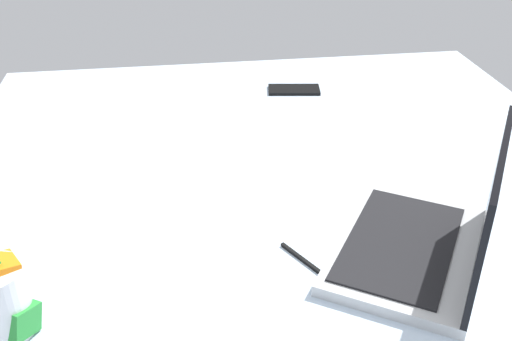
% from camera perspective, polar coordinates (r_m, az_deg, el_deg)
% --- Properties ---
extents(bed_mattress, '(1.80, 1.40, 0.18)m').
position_cam_1_polar(bed_mattress, '(1.14, 4.49, -9.42)').
color(bed_mattress, silver).
rests_on(bed_mattress, ground).
extents(laptop, '(0.40, 0.37, 0.23)m').
position_cam_1_polar(laptop, '(1.03, 16.24, -6.24)').
color(laptop, '#B7BABC').
rests_on(laptop, bed_mattress).
extents(cell_phone, '(0.09, 0.15, 0.01)m').
position_cam_1_polar(cell_phone, '(1.66, 3.64, 7.71)').
color(cell_phone, black).
rests_on(cell_phone, bed_mattress).
extents(charger_cable, '(0.15, 0.09, 0.01)m').
position_cam_1_polar(charger_cable, '(1.00, 5.69, -9.34)').
color(charger_cable, black).
rests_on(charger_cable, bed_mattress).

